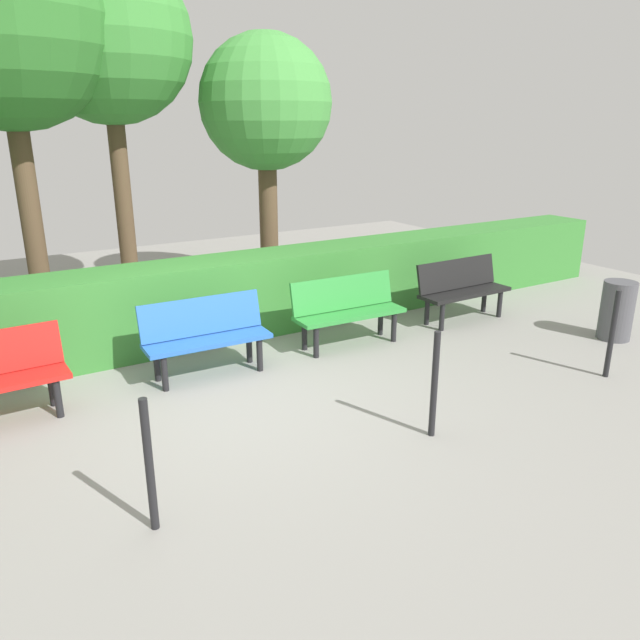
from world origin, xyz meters
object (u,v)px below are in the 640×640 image
at_px(bench_black, 462,287).
at_px(bench_blue, 206,333).
at_px(bench_green, 347,308).
at_px(trash_bin, 617,310).
at_px(tree_far, 1,18).
at_px(tree_mid, 107,39).
at_px(tree_near, 266,106).

relative_size(bench_black, bench_blue, 1.02).
relative_size(bench_black, bench_green, 0.98).
bearing_deg(trash_bin, bench_black, -55.17).
bearing_deg(tree_far, bench_blue, 113.72).
xyz_separation_m(tree_mid, tree_far, (1.30, 0.24, 0.14)).
bearing_deg(bench_blue, trash_bin, 163.03).
relative_size(bench_black, tree_far, 0.27).
bearing_deg(trash_bin, bench_blue, -18.64).
height_order(tree_near, tree_far, tree_far).
height_order(bench_green, trash_bin, bench_green).
xyz_separation_m(bench_green, tree_far, (3.17, -2.95, 3.44)).
relative_size(tree_near, trash_bin, 5.19).
distance_m(bench_blue, tree_mid, 4.59).
xyz_separation_m(tree_near, tree_mid, (2.13, -0.50, 0.84)).
height_order(tree_near, trash_bin, tree_near).
distance_m(tree_mid, trash_bin, 7.73).
bearing_deg(trash_bin, bench_green, -28.18).
height_order(bench_black, bench_blue, same).
bearing_deg(bench_green, tree_far, -41.02).
bearing_deg(tree_far, tree_mid, -169.37).
bearing_deg(trash_bin, tree_near, -56.95).
distance_m(tree_near, trash_bin, 5.79).
distance_m(bench_green, bench_blue, 1.88).
bearing_deg(bench_blue, bench_green, -178.92).
height_order(bench_black, tree_near, tree_near).
bearing_deg(trash_bin, tree_far, -36.34).
distance_m(bench_black, bench_blue, 3.83).
relative_size(tree_near, tree_mid, 0.80).
xyz_separation_m(tree_near, tree_far, (3.44, -0.26, 0.97)).
bearing_deg(tree_mid, tree_near, 166.69).
height_order(bench_black, tree_mid, tree_mid).
bearing_deg(bench_black, bench_green, -1.26).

